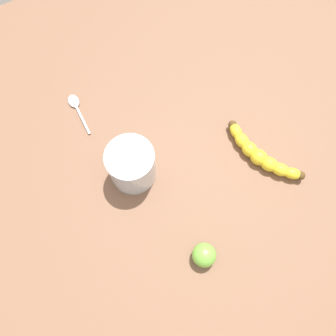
# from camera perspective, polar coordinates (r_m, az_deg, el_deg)

# --- Properties ---
(wooden_tabletop) EXTENTS (1.20, 1.20, 0.03)m
(wooden_tabletop) POSITION_cam_1_polar(r_m,az_deg,el_deg) (0.71, 2.92, 2.27)
(wooden_tabletop) COLOR brown
(wooden_tabletop) RESTS_ON ground
(banana) EXTENTS (0.19, 0.08, 0.03)m
(banana) POSITION_cam_1_polar(r_m,az_deg,el_deg) (0.70, 16.05, 2.24)
(banana) COLOR yellow
(banana) RESTS_ON wooden_tabletop
(smoothie_glass) EXTENTS (0.09, 0.09, 0.09)m
(smoothie_glass) POSITION_cam_1_polar(r_m,az_deg,el_deg) (0.64, -6.44, 0.49)
(smoothie_glass) COLOR silver
(smoothie_glass) RESTS_ON wooden_tabletop
(lime_fruit) EXTENTS (0.05, 0.05, 0.05)m
(lime_fruit) POSITION_cam_1_polar(r_m,az_deg,el_deg) (0.62, 6.40, -15.05)
(lime_fruit) COLOR #75C142
(lime_fruit) RESTS_ON wooden_tabletop
(teaspoon) EXTENTS (0.11, 0.03, 0.01)m
(teaspoon) POSITION_cam_1_polar(r_m,az_deg,el_deg) (0.78, -16.15, 10.91)
(teaspoon) COLOR silver
(teaspoon) RESTS_ON wooden_tabletop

